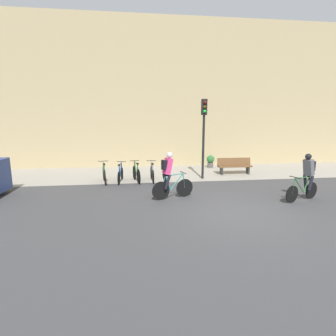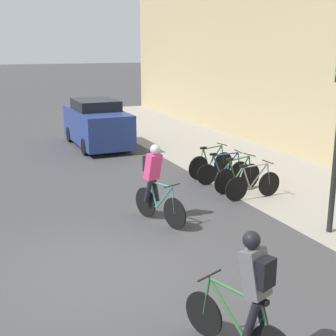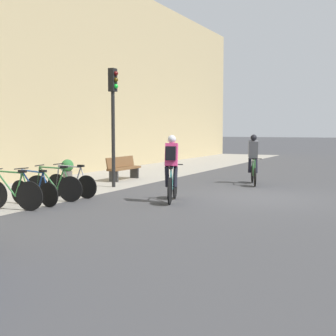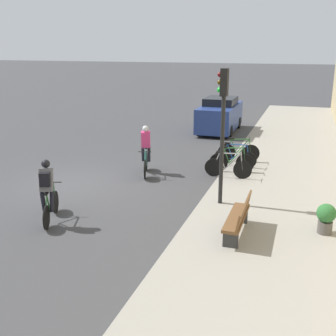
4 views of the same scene
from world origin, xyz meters
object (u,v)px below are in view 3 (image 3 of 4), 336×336
parked_bike_1 (34,190)px  parked_bike_2 (54,186)px  parked_bike_0 (12,193)px  traffic_light_pole (113,106)px  potted_plant (67,168)px  parked_bike_3 (72,184)px  cyclist_pink (172,167)px  bench (123,168)px  cyclist_grey (253,158)px

parked_bike_1 → parked_bike_2: parked_bike_2 is taller
parked_bike_0 → parked_bike_2: 1.53m
traffic_light_pole → potted_plant: size_ratio=5.07×
parked_bike_1 → parked_bike_3: bearing=0.0°
parked_bike_3 → cyclist_pink: bearing=-81.1°
parked_bike_1 → traffic_light_pole: bearing=3.4°
potted_plant → bench: bearing=-69.4°
parked_bike_0 → parked_bike_2: size_ratio=1.01×
cyclist_pink → parked_bike_3: (-0.46, 2.95, -0.55)m
parked_bike_0 → potted_plant: 6.91m
cyclist_grey → parked_bike_0: 8.66m
parked_bike_3 → traffic_light_pole: size_ratio=0.43×
bench → traffic_light_pole: bearing=-156.4°
parked_bike_2 → traffic_light_pole: 4.08m
parked_bike_0 → parked_bike_2: (1.53, -0.00, -0.01)m
parked_bike_1 → potted_plant: 6.24m
parked_bike_0 → bench: size_ratio=0.88×
parked_bike_1 → bench: parked_bike_1 is taller
cyclist_grey → traffic_light_pole: size_ratio=0.45×
parked_bike_2 → bench: size_ratio=0.88×
cyclist_pink → parked_bike_1: (-1.99, 2.95, -0.56)m
cyclist_pink → potted_plant: cyclist_pink is taller
parked_bike_2 → parked_bike_1: bearing=-179.8°
cyclist_grey → potted_plant: (-1.67, 6.91, -0.51)m
parked_bike_2 → bench: (5.37, 1.13, 0.07)m
parked_bike_1 → bench: 6.24m
traffic_light_pole → cyclist_grey: bearing=-53.7°
cyclist_grey → parked_bike_1: cyclist_grey is taller
cyclist_grey → parked_bike_0: (-7.80, 3.72, -0.53)m
parked_bike_1 → traffic_light_pole: traffic_light_pole is taller
parked_bike_0 → parked_bike_2: bearing=-0.0°
cyclist_pink → traffic_light_pole: (2.13, 3.20, 1.77)m
parked_bike_0 → potted_plant: parked_bike_0 is taller
traffic_light_pole → bench: bearing=23.6°
cyclist_pink → parked_bike_0: cyclist_pink is taller
parked_bike_2 → bench: bearing=11.8°
parked_bike_1 → bench: bearing=10.4°
cyclist_grey → bench: 4.95m
cyclist_pink → parked_bike_1: size_ratio=1.07×
bench → cyclist_pink: bearing=-135.5°
parked_bike_1 → cyclist_grey: bearing=-27.9°
parked_bike_2 → potted_plant: bearing=34.7°
parked_bike_3 → traffic_light_pole: traffic_light_pole is taller
cyclist_pink → parked_bike_2: 3.24m
cyclist_grey → potted_plant: size_ratio=2.26×
parked_bike_2 → bench: parked_bike_2 is taller
cyclist_grey → traffic_light_pole: traffic_light_pole is taller
cyclist_grey → traffic_light_pole: bearing=126.3°
cyclist_pink → traffic_light_pole: traffic_light_pole is taller
parked_bike_1 → parked_bike_3: 1.53m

